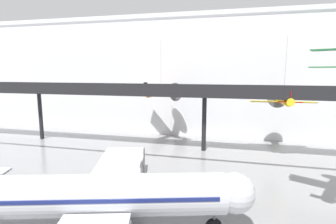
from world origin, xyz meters
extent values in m
cube|color=silver|center=(0.00, 38.14, 11.72)|extent=(140.00, 3.00, 23.43)
cube|color=black|center=(0.00, 26.81, 9.15)|extent=(110.00, 3.20, 0.90)
cube|color=black|center=(0.00, 25.27, 10.15)|extent=(110.00, 0.12, 1.10)
cylinder|color=black|center=(-30.25, 27.77, 4.35)|extent=(0.70, 0.70, 8.70)
cylinder|color=black|center=(0.00, 27.77, 4.35)|extent=(0.70, 0.70, 8.70)
cylinder|color=silver|center=(0.00, 14.31, 18.14)|extent=(120.00, 0.60, 0.60)
cylinder|color=#B7BABF|center=(-5.69, 3.41, 3.45)|extent=(19.91, 8.50, 3.16)
sphere|color=#B7BABF|center=(4.62, 6.37, 3.45)|extent=(3.10, 3.10, 3.10)
cube|color=navy|center=(-5.69, 3.41, 3.76)|extent=(18.60, 8.18, 0.28)
cube|color=#B7BABF|center=(-7.20, 11.21, 2.74)|extent=(7.92, 13.44, 0.28)
cylinder|color=#B7BABF|center=(-5.11, 8.91, 2.79)|extent=(2.63, 2.09, 1.52)
cylinder|color=#4C4C51|center=(-3.89, 9.26, 2.79)|extent=(0.85, 2.79, 2.89)
cylinder|color=#B7BABF|center=(-6.30, 13.05, 2.79)|extent=(2.63, 2.09, 1.52)
cylinder|color=#4C4C51|center=(-5.08, 13.40, 2.79)|extent=(0.85, 2.79, 2.89)
cylinder|color=#4C4C51|center=(3.16, 5.95, 1.26)|extent=(0.20, 0.20, 1.21)
cylinder|color=#4C4C51|center=(-6.16, 5.91, 1.26)|extent=(0.20, 0.20, 1.21)
cylinder|color=black|center=(-6.16, 5.91, 0.65)|extent=(1.35, 0.72, 1.30)
cylinder|color=orange|center=(-7.83, 30.66, 9.22)|extent=(4.48, 6.10, 2.01)
cone|color=black|center=(-6.09, 33.45, 8.84)|extent=(1.54, 1.50, 1.17)
cylinder|color=#4C4C51|center=(-5.97, 33.65, 8.82)|extent=(2.89, 1.83, 3.38)
cone|color=orange|center=(-9.45, 28.06, 9.57)|extent=(1.89, 2.11, 1.29)
cube|color=orange|center=(-7.63, 30.98, 9.84)|extent=(8.86, 6.32, 0.10)
cube|color=black|center=(-9.66, 27.74, 10.00)|extent=(0.46, 0.68, 1.56)
cube|color=black|center=(-9.66, 27.74, 9.22)|extent=(3.27, 2.44, 0.06)
cylinder|color=slate|center=(-7.83, 30.66, 13.79)|extent=(0.04, 0.04, 7.83)
cylinder|color=yellow|center=(11.61, 28.86, 8.40)|extent=(1.72, 6.31, 1.38)
cone|color=red|center=(11.39, 32.11, 8.35)|extent=(1.23, 1.11, 1.16)
cylinder|color=#4C4C51|center=(11.37, 32.34, 8.35)|extent=(3.35, 0.27, 3.35)
cone|color=yellow|center=(11.82, 25.83, 8.45)|extent=(1.21, 1.76, 1.12)
cube|color=yellow|center=(11.59, 29.23, 8.01)|extent=(9.49, 2.17, 0.10)
cube|color=red|center=(11.85, 25.45, 9.17)|extent=(0.11, 0.76, 1.55)
cube|color=red|center=(11.85, 25.45, 8.40)|extent=(3.40, 0.99, 0.06)
cylinder|color=slate|center=(11.61, 28.86, 13.35)|extent=(0.04, 0.04, 8.61)
camera|label=1|loc=(4.17, -13.01, 12.62)|focal=28.00mm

